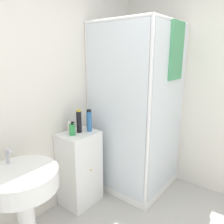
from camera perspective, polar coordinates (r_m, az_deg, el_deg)
name	(u,v)px	position (r m, az deg, el deg)	size (l,w,h in m)	color
wall_back	(23,103)	(2.21, -22.16, 2.20)	(6.40, 0.06, 2.50)	silver
shower_enclosure	(138,145)	(2.83, 6.72, -8.65)	(0.87, 0.90, 2.05)	white
vanity_cabinet	(80,168)	(2.61, -8.44, -14.33)	(0.42, 0.36, 0.86)	white
sink	(23,190)	(1.93, -22.19, -18.24)	(0.55, 0.55, 0.97)	white
soap_dispenser	(72,130)	(2.35, -10.35, -4.52)	(0.06, 0.06, 0.15)	green
shampoo_bottle_tall_black	(79,121)	(2.41, -8.63, -2.40)	(0.06, 0.06, 0.26)	black
shampoo_bottle_blue	(89,121)	(2.43, -5.98, -2.27)	(0.06, 0.06, 0.25)	#2D66A3
lotion_bottle_white	(70,127)	(2.45, -10.97, -3.76)	(0.04, 0.05, 0.15)	white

